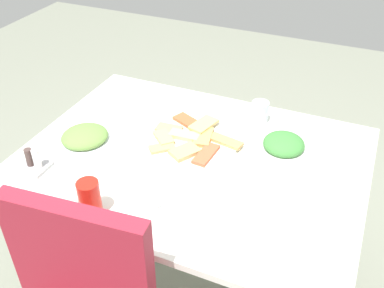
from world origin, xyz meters
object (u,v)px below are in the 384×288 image
salad_plate_greens (85,138)px  salad_plate_rice (284,145)px  dining_table (192,173)px  fork (147,187)px  paper_napkin (145,192)px  drinking_glass (260,112)px  condiment_caddy (34,163)px  pide_platter (192,139)px  soda_can (90,199)px  spoon (142,194)px

salad_plate_greens → salad_plate_rice: salad_plate_rice is taller
dining_table → fork: (0.07, 0.21, 0.08)m
salad_plate_rice → paper_napkin: bearing=48.6°
paper_napkin → dining_table: bearing=-106.0°
salad_plate_greens → paper_napkin: salad_plate_greens is taller
drinking_glass → paper_napkin: drinking_glass is taller
salad_plate_greens → condiment_caddy: (0.07, 0.20, 0.00)m
salad_plate_rice → paper_napkin: 0.53m
salad_plate_greens → paper_napkin: size_ratio=2.09×
condiment_caddy → fork: bearing=-171.7°
pide_platter → paper_napkin: pide_platter is taller
dining_table → soda_can: bearing=66.6°
soda_can → paper_napkin: 0.19m
dining_table → salad_plate_rice: salad_plate_rice is taller
paper_napkin → spoon: size_ratio=0.69×
salad_plate_greens → paper_napkin: bearing=154.6°
soda_can → pide_platter: bearing=-105.2°
dining_table → drinking_glass: 0.37m
salad_plate_greens → condiment_caddy: condiment_caddy is taller
salad_plate_rice → fork: size_ratio=1.07×
spoon → drinking_glass: bearing=-91.5°
dining_table → fork: size_ratio=6.05×
spoon → condiment_caddy: condiment_caddy is taller
dining_table → pide_platter: size_ratio=3.30×
fork → condiment_caddy: bearing=27.5°
salad_plate_greens → soda_can: size_ratio=1.91×
dining_table → fork: bearing=72.8°
salad_plate_greens → spoon: size_ratio=1.44×
salad_plate_greens → drinking_glass: drinking_glass is taller
paper_napkin → spoon: (0.00, 0.02, 0.00)m
salad_plate_greens → drinking_glass: 0.67m
salad_plate_greens → salad_plate_rice: bearing=-160.6°
salad_plate_rice → spoon: size_ratio=1.30×
dining_table → soda_can: (0.16, 0.38, 0.13)m
pide_platter → condiment_caddy: bearing=39.7°
dining_table → spoon: (0.07, 0.25, 0.08)m
salad_plate_greens → condiment_caddy: bearing=71.2°
pide_platter → drinking_glass: size_ratio=4.10×
pide_platter → spoon: size_ratio=2.24×
soda_can → drinking_glass: (-0.32, -0.70, -0.02)m
drinking_glass → paper_napkin: size_ratio=0.79×
dining_table → drinking_glass: size_ratio=13.49×
salad_plate_greens → spoon: 0.38m
salad_plate_rice → paper_napkin: (0.35, 0.40, -0.02)m
drinking_glass → condiment_caddy: size_ratio=0.97×
dining_table → spoon: spoon is taller
paper_napkin → salad_plate_greens: bearing=-25.4°
salad_plate_greens → drinking_glass: (-0.55, -0.39, 0.02)m
spoon → condiment_caddy: size_ratio=1.78×
salad_plate_greens → drinking_glass: size_ratio=2.64×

